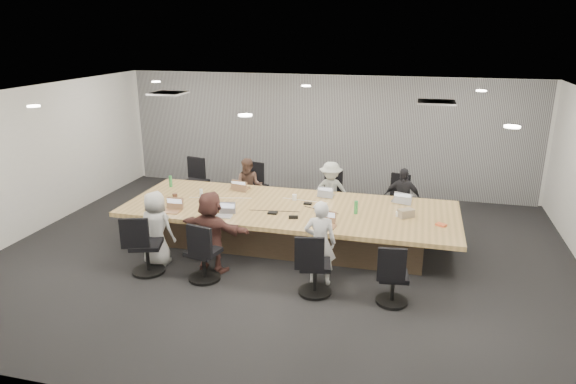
% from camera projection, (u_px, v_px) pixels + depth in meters
% --- Properties ---
extents(floor, '(10.00, 8.00, 0.00)m').
position_uv_depth(floor, '(282.00, 255.00, 9.09)').
color(floor, black).
rests_on(floor, ground).
extents(ceiling, '(10.00, 8.00, 0.00)m').
position_uv_depth(ceiling, '(282.00, 96.00, 8.23)').
color(ceiling, white).
rests_on(ceiling, wall_back).
extents(wall_back, '(10.00, 0.00, 2.80)m').
position_uv_depth(wall_back, '(325.00, 134.00, 12.35)').
color(wall_back, silver).
rests_on(wall_back, ground).
extents(wall_front, '(10.00, 0.00, 2.80)m').
position_uv_depth(wall_front, '(175.00, 292.00, 4.97)').
color(wall_front, silver).
rests_on(wall_front, ground).
extents(wall_left, '(0.00, 8.00, 2.80)m').
position_uv_depth(wall_left, '(31.00, 161.00, 9.85)').
color(wall_left, silver).
rests_on(wall_left, ground).
extents(curtain, '(9.80, 0.04, 2.80)m').
position_uv_depth(curtain, '(325.00, 135.00, 12.27)').
color(curtain, gray).
rests_on(curtain, ground).
extents(conference_table, '(6.00, 2.20, 0.74)m').
position_uv_depth(conference_table, '(289.00, 224.00, 9.42)').
color(conference_table, brown).
rests_on(conference_table, ground).
extents(chair_0, '(0.69, 0.69, 0.86)m').
position_uv_depth(chair_0, '(195.00, 186.00, 11.61)').
color(chair_0, black).
rests_on(chair_0, ground).
extents(chair_1, '(0.67, 0.67, 0.83)m').
position_uv_depth(chair_1, '(254.00, 191.00, 11.28)').
color(chair_1, black).
rests_on(chair_1, ground).
extents(chair_2, '(0.58, 0.58, 0.73)m').
position_uv_depth(chair_2, '(333.00, 200.00, 10.88)').
color(chair_2, black).
rests_on(chair_2, ground).
extents(chair_3, '(0.62, 0.62, 0.75)m').
position_uv_depth(chair_3, '(402.00, 205.00, 10.53)').
color(chair_3, black).
rests_on(chair_3, ground).
extents(chair_4, '(0.70, 0.70, 0.83)m').
position_uv_depth(chair_4, '(147.00, 249.00, 8.32)').
color(chair_4, black).
rests_on(chair_4, ground).
extents(chair_5, '(0.64, 0.64, 0.80)m').
position_uv_depth(chair_5, '(203.00, 257.00, 8.09)').
color(chair_5, black).
rests_on(chair_5, ground).
extents(chair_6, '(0.63, 0.63, 0.79)m').
position_uv_depth(chair_6, '(315.00, 269.00, 7.66)').
color(chair_6, black).
rests_on(chair_6, ground).
extents(chair_7, '(0.55, 0.55, 0.73)m').
position_uv_depth(chair_7, '(393.00, 280.00, 7.40)').
color(chair_7, black).
rests_on(chair_7, ground).
extents(person_1, '(0.65, 0.54, 1.23)m').
position_uv_depth(person_1, '(249.00, 187.00, 10.90)').
color(person_1, brown).
rests_on(person_1, ground).
extents(laptop_1, '(0.40, 0.31, 0.02)m').
position_uv_depth(laptop_1, '(240.00, 188.00, 10.35)').
color(laptop_1, '#8C6647').
rests_on(laptop_1, conference_table).
extents(person_2, '(0.87, 0.56, 1.27)m').
position_uv_depth(person_2, '(331.00, 192.00, 10.47)').
color(person_2, '#A1A7A0').
rests_on(person_2, ground).
extents(laptop_2, '(0.33, 0.24, 0.02)m').
position_uv_depth(laptop_2, '(326.00, 195.00, 9.93)').
color(laptop_2, '#B2B2B7').
rests_on(laptop_2, conference_table).
extents(person_3, '(0.75, 0.34, 1.25)m').
position_uv_depth(person_3, '(402.00, 198.00, 10.14)').
color(person_3, black).
rests_on(person_3, ground).
extents(laptop_3, '(0.37, 0.29, 0.02)m').
position_uv_depth(laptop_3, '(401.00, 201.00, 9.59)').
color(laptop_3, '#B2B2B7').
rests_on(laptop_3, conference_table).
extents(person_4, '(0.66, 0.46, 1.28)m').
position_uv_depth(person_4, '(156.00, 228.00, 8.57)').
color(person_4, '#B0B1AF').
rests_on(person_4, ground).
extents(laptop_4, '(0.32, 0.23, 0.02)m').
position_uv_depth(laptop_4, '(171.00, 211.00, 9.05)').
color(laptop_4, '#8C6647').
rests_on(laptop_4, conference_table).
extents(person_5, '(1.32, 0.65, 1.37)m').
position_uv_depth(person_5, '(211.00, 232.00, 8.32)').
color(person_5, '#522F2A').
rests_on(person_5, ground).
extents(laptop_5, '(0.31, 0.24, 0.02)m').
position_uv_depth(laptop_5, '(224.00, 216.00, 8.81)').
color(laptop_5, '#B2B2B7').
rests_on(laptop_5, conference_table).
extents(person_6, '(0.53, 0.38, 1.36)m').
position_uv_depth(person_6, '(320.00, 243.00, 7.90)').
color(person_6, silver).
rests_on(person_6, ground).
extents(laptop_6, '(0.32, 0.24, 0.02)m').
position_uv_depth(laptop_6, '(327.00, 226.00, 8.38)').
color(laptop_6, '#8C6647').
rests_on(laptop_6, conference_table).
extents(bottle_green_left, '(0.07, 0.07, 0.23)m').
position_uv_depth(bottle_green_left, '(171.00, 181.00, 10.45)').
color(bottle_green_left, green).
rests_on(bottle_green_left, conference_table).
extents(bottle_green_right, '(0.08, 0.08, 0.23)m').
position_uv_depth(bottle_green_right, '(356.00, 207.00, 8.94)').
color(bottle_green_right, green).
rests_on(bottle_green_right, conference_table).
extents(bottle_clear, '(0.07, 0.07, 0.20)m').
position_uv_depth(bottle_clear, '(201.00, 194.00, 9.68)').
color(bottle_clear, silver).
rests_on(bottle_clear, conference_table).
extents(cup_white_far, '(0.10, 0.10, 0.11)m').
position_uv_depth(cup_white_far, '(294.00, 197.00, 9.65)').
color(cup_white_far, white).
rests_on(cup_white_far, conference_table).
extents(cup_white_near, '(0.08, 0.08, 0.09)m').
position_uv_depth(cup_white_near, '(398.00, 214.00, 8.82)').
color(cup_white_near, white).
rests_on(cup_white_near, conference_table).
extents(mug_brown, '(0.11, 0.11, 0.12)m').
position_uv_depth(mug_brown, '(175.00, 196.00, 9.69)').
color(mug_brown, brown).
rests_on(mug_brown, conference_table).
extents(mic_left, '(0.17, 0.11, 0.03)m').
position_uv_depth(mic_left, '(273.00, 213.00, 8.96)').
color(mic_left, black).
rests_on(mic_left, conference_table).
extents(mic_right, '(0.15, 0.10, 0.03)m').
position_uv_depth(mic_right, '(308.00, 203.00, 9.44)').
color(mic_right, black).
rests_on(mic_right, conference_table).
extents(stapler, '(0.17, 0.08, 0.06)m').
position_uv_depth(stapler, '(293.00, 217.00, 8.72)').
color(stapler, black).
rests_on(stapler, conference_table).
extents(canvas_bag, '(0.30, 0.28, 0.14)m').
position_uv_depth(canvas_bag, '(406.00, 213.00, 8.79)').
color(canvas_bag, gray).
rests_on(canvas_bag, conference_table).
extents(snack_packet, '(0.19, 0.18, 0.04)m').
position_uv_depth(snack_packet, '(441.00, 225.00, 8.41)').
color(snack_packet, '#E76133').
rests_on(snack_packet, conference_table).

